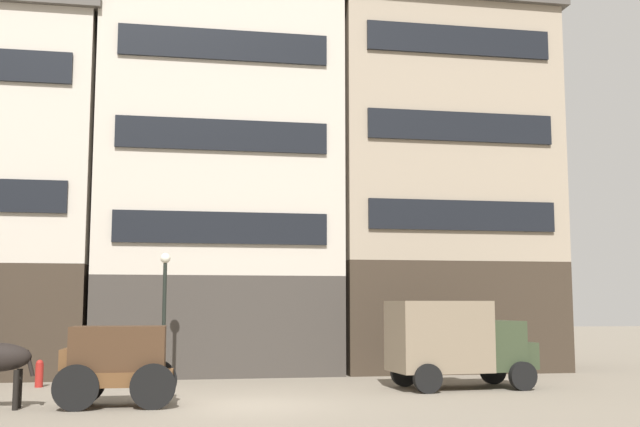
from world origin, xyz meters
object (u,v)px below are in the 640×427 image
(cargo_wagon, at_px, (116,360))
(fire_hydrant_curbside, at_px, (39,373))
(streetlamp_curbside, at_px, (164,299))
(delivery_truck_near, at_px, (456,341))

(cargo_wagon, relative_size, fire_hydrant_curbside, 3.52)
(streetlamp_curbside, bearing_deg, fire_hydrant_curbside, 172.83)
(streetlamp_curbside, distance_m, fire_hydrant_curbside, 4.37)
(cargo_wagon, relative_size, streetlamp_curbside, 0.71)
(delivery_truck_near, height_order, streetlamp_curbside, streetlamp_curbside)
(cargo_wagon, bearing_deg, delivery_truck_near, 13.61)
(streetlamp_curbside, height_order, fire_hydrant_curbside, streetlamp_curbside)
(cargo_wagon, distance_m, fire_hydrant_curbside, 5.73)
(streetlamp_curbside, relative_size, fire_hydrant_curbside, 4.96)
(cargo_wagon, height_order, streetlamp_curbside, streetlamp_curbside)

